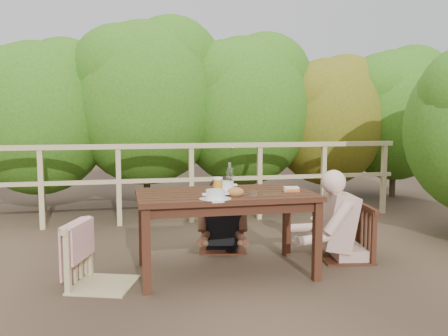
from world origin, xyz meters
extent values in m
plane|color=#4F3A2A|center=(0.00, 0.00, 0.00)|extent=(60.00, 60.00, 0.00)
cube|color=#32180D|center=(0.00, 0.00, 0.34)|extent=(1.48, 0.83, 0.69)
cube|color=tan|center=(-1.01, -0.12, 0.48)|extent=(0.61, 0.61, 0.96)
cube|color=#32180D|center=(0.13, 0.70, 0.47)|extent=(0.55, 0.55, 0.93)
cube|color=#32180D|center=(1.19, 0.15, 0.48)|extent=(0.54, 0.54, 0.95)
cube|color=tan|center=(0.00, 2.00, 0.51)|extent=(5.60, 0.10, 1.01)
cylinder|color=white|center=(-0.14, -0.29, 0.73)|extent=(0.25, 0.25, 0.08)
cylinder|color=silver|center=(0.03, 0.15, 0.73)|extent=(0.25, 0.25, 0.08)
ellipsoid|color=olive|center=(0.04, -0.19, 0.73)|extent=(0.14, 0.11, 0.08)
cylinder|color=#C88E0E|center=(-0.08, -0.06, 0.76)|extent=(0.08, 0.08, 0.15)
cylinder|color=silver|center=(0.08, 0.19, 0.81)|extent=(0.06, 0.06, 0.25)
cylinder|color=white|center=(0.16, -0.29, 0.72)|extent=(0.06, 0.06, 0.07)
cube|color=white|center=(0.56, -0.08, 0.71)|extent=(0.14, 0.11, 0.05)
camera|label=1|loc=(-0.84, -3.80, 1.32)|focal=37.31mm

